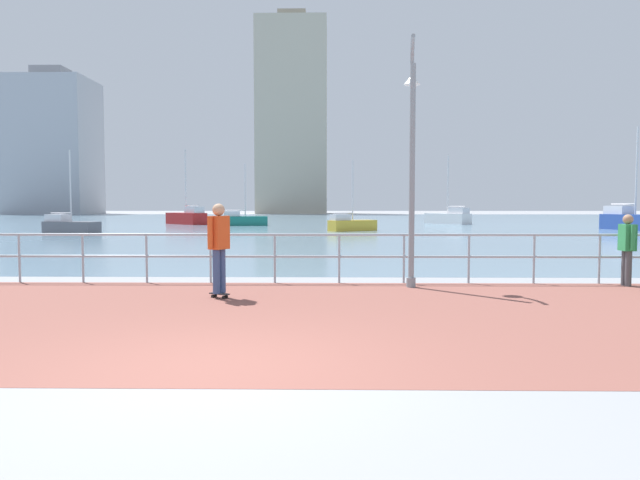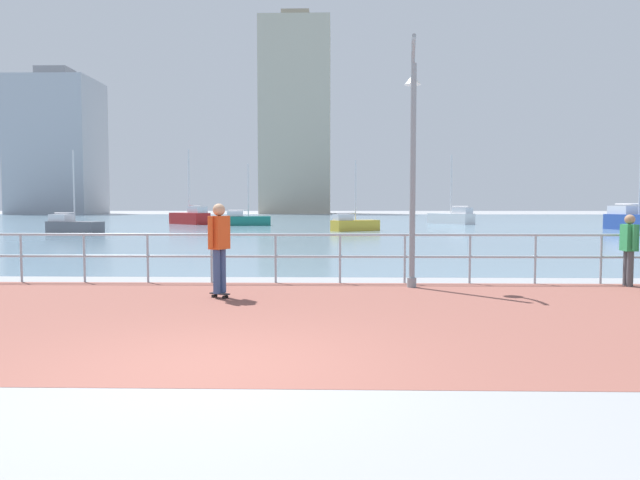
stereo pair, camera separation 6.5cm
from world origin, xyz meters
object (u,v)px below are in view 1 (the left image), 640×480
at_px(sailboat_teal, 449,217).
at_px(sailboat_yellow, 187,217).
at_px(sailboat_ivory, 351,224).
at_px(bystander, 627,245).
at_px(skateboarder, 219,242).
at_px(sailboat_gray, 633,220).
at_px(sailboat_red, 70,226).
at_px(lamppost, 412,149).
at_px(sailboat_navy, 244,220).

height_order(sailboat_teal, sailboat_yellow, sailboat_yellow).
bearing_deg(sailboat_ivory, bystander, -79.20).
relative_size(skateboarder, sailboat_gray, 0.25).
relative_size(sailboat_teal, sailboat_yellow, 0.94).
height_order(sailboat_ivory, sailboat_red, sailboat_red).
distance_m(skateboarder, sailboat_gray, 36.35).
bearing_deg(bystander, sailboat_ivory, 100.80).
xyz_separation_m(skateboarder, bystander, (8.22, 1.71, -0.16)).
bearing_deg(sailboat_red, bystander, -44.52).
bearing_deg(sailboat_teal, bystander, -96.24).
bearing_deg(skateboarder, lamppost, 23.72).
height_order(lamppost, sailboat_yellow, sailboat_yellow).
distance_m(bystander, sailboat_teal, 39.13).
relative_size(lamppost, sailboat_ivory, 1.13).
bearing_deg(sailboat_navy, lamppost, -75.96).
distance_m(lamppost, bystander, 4.93).
distance_m(lamppost, sailboat_ivory, 25.50).
xyz_separation_m(sailboat_navy, sailboat_ivory, (8.33, -9.19, -0.04)).
bearing_deg(sailboat_navy, sailboat_ivory, -47.80).
bearing_deg(sailboat_red, sailboat_ivory, 15.55).
xyz_separation_m(sailboat_yellow, sailboat_navy, (5.43, -3.38, -0.14)).
height_order(sailboat_teal, sailboat_gray, sailboat_gray).
relative_size(sailboat_gray, sailboat_yellow, 1.06).
xyz_separation_m(sailboat_navy, sailboat_red, (-7.96, -13.72, -0.02)).
xyz_separation_m(skateboarder, sailboat_gray, (22.32, 28.68, -0.38)).
height_order(sailboat_navy, sailboat_red, sailboat_navy).
bearing_deg(sailboat_navy, skateboarder, -82.23).
relative_size(sailboat_gray, sailboat_navy, 1.37).
bearing_deg(sailboat_ivory, sailboat_teal, 56.26).
distance_m(skateboarder, sailboat_teal, 42.49).
bearing_deg(sailboat_teal, sailboat_yellow, -177.43).
relative_size(sailboat_teal, sailboat_ivory, 1.33).
relative_size(sailboat_yellow, sailboat_navy, 1.30).
distance_m(lamppost, skateboarder, 4.44).
xyz_separation_m(sailboat_gray, sailboat_yellow, (-32.69, 10.90, -0.04)).
bearing_deg(bystander, sailboat_teal, 83.76).
bearing_deg(skateboarder, bystander, 11.76).
distance_m(skateboarder, bystander, 8.40).
bearing_deg(sailboat_teal, sailboat_red, -144.46).
bearing_deg(sailboat_red, skateboarder, -60.16).
height_order(lamppost, sailboat_red, lamppost).
relative_size(skateboarder, sailboat_yellow, 0.27).
height_order(skateboarder, sailboat_gray, sailboat_gray).
xyz_separation_m(bystander, sailboat_navy, (-13.16, 34.49, -0.39)).
xyz_separation_m(sailboat_yellow, sailboat_red, (-2.53, -17.10, -0.16)).
height_order(sailboat_gray, sailboat_ivory, sailboat_gray).
bearing_deg(sailboat_navy, sailboat_gray, -15.43).
bearing_deg(sailboat_teal, sailboat_ivory, -123.74).
bearing_deg(lamppost, sailboat_gray, 55.47).
distance_m(bystander, sailboat_yellow, 42.19).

